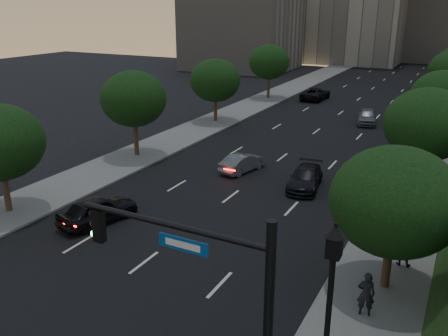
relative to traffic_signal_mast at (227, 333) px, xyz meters
The scene contains 21 objects.
ground 8.80m from the traffic_signal_mast, 167.32° to the left, with size 160.00×160.00×0.00m, color black.
road_surface 32.90m from the traffic_signal_mast, 103.80° to the left, with size 16.00×140.00×0.02m, color black.
sidewalk_right 32.05m from the traffic_signal_mast, 85.59° to the left, with size 4.50×140.00×0.15m, color slate.
sidewalk_left 36.70m from the traffic_signal_mast, 119.61° to the left, with size 4.50×140.00×0.15m, color slate.
office_block_filler 79.39m from the traffic_signal_mast, 115.22° to the left, with size 18.00×16.00×14.00m, color gray.
tree_right_a 10.08m from the traffic_signal_mast, 75.62° to the left, with size 5.20×5.20×6.24m.
tree_right_b 21.91m from the traffic_signal_mast, 83.44° to the left, with size 5.20×5.20×6.74m.
tree_right_c 34.85m from the traffic_signal_mast, 85.89° to the left, with size 5.20×5.20×6.24m.
tree_left_b 26.81m from the traffic_signal_mast, 132.50° to the left, with size 5.00×5.00×6.71m.
tree_left_c 37.43m from the traffic_signal_mast, 118.92° to the left, with size 5.00×5.00×6.34m.
tree_left_d 50.14m from the traffic_signal_mast, 111.16° to the left, with size 5.00×5.00×6.71m.
traffic_signal_mast is the anchor object (origin of this frame).
street_lamp 3.99m from the traffic_signal_mast, 64.09° to the left, with size 0.64×0.64×5.62m.
sedan_near_left 15.86m from the traffic_signal_mast, 144.08° to the left, with size 1.81×4.50×1.53m, color black.
sedan_mid_left 22.64m from the traffic_signal_mast, 114.23° to the left, with size 1.38×3.95×1.30m, color #5C5D63.
sedan_far_left 50.59m from the traffic_signal_mast, 104.44° to the left, with size 2.52×5.46×1.52m, color black.
sedan_near_right 20.07m from the traffic_signal_mast, 102.20° to the left, with size 1.86×4.59×1.33m, color black.
sedan_far_right 39.41m from the traffic_signal_mast, 96.22° to the left, with size 1.78×4.44×1.51m, color slate.
pedestrian_a 8.11m from the traffic_signal_mast, 73.78° to the left, with size 0.66×0.43×1.82m, color black.
pedestrian_b 12.53m from the traffic_signal_mast, 76.42° to the left, with size 0.80×0.63×1.66m, color black.
pedestrian_c 15.78m from the traffic_signal_mast, 85.47° to the left, with size 1.05×0.44×1.79m, color black.
Camera 1 is at (12.25, -10.47, 11.44)m, focal length 38.00 mm.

